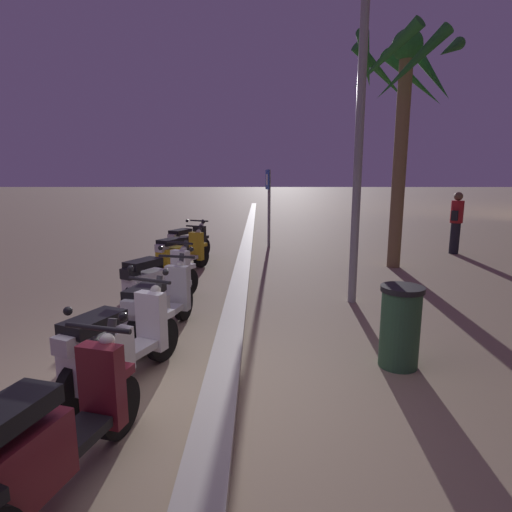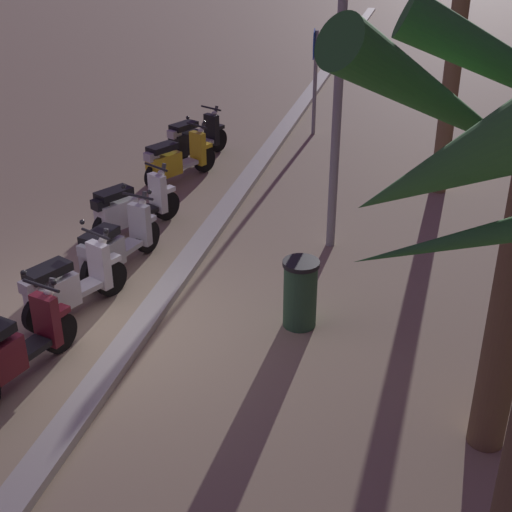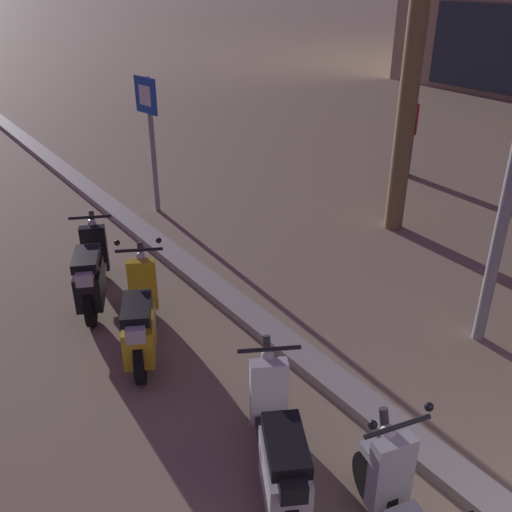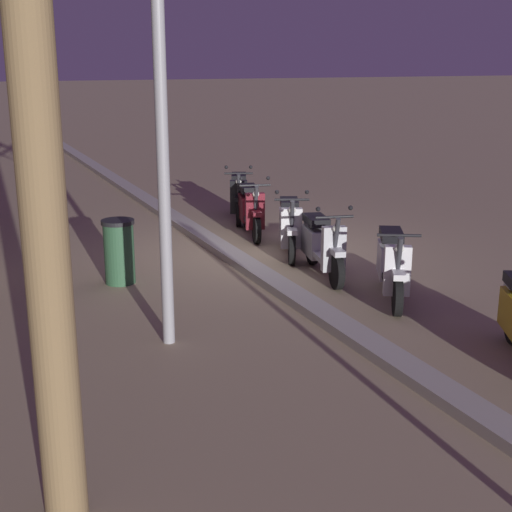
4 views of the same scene
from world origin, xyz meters
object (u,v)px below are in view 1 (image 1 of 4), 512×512
(street_lamp, at_px, (363,49))
(scooter_silver_second_in_line, at_px, (158,308))
(scooter_black_far_back, at_px, (187,244))
(litter_bin, at_px, (400,326))
(scooter_white_mid_front, at_px, (157,281))
(scooter_white_gap_after_mid, at_px, (116,346))
(palm_tree_far_corner, at_px, (404,88))
(scooter_yellow_lead_nearest, at_px, (180,254))
(crossing_sign, at_px, (268,199))
(scooter_maroon_mid_centre, at_px, (47,440))
(pedestrian_by_palm_tree, at_px, (456,221))

(street_lamp, bearing_deg, scooter_silver_second_in_line, -59.62)
(scooter_black_far_back, height_order, litter_bin, scooter_black_far_back)
(scooter_white_mid_front, xyz_separation_m, scooter_silver_second_in_line, (1.38, 0.35, -0.01))
(scooter_white_mid_front, distance_m, scooter_white_gap_after_mid, 2.68)
(street_lamp, bearing_deg, palm_tree_far_corner, 150.26)
(scooter_yellow_lead_nearest, xyz_separation_m, street_lamp, (2.08, 3.42, 3.68))
(scooter_white_mid_front, xyz_separation_m, crossing_sign, (-6.28, 1.99, 1.04))
(litter_bin, relative_size, street_lamp, 0.14)
(scooter_white_gap_after_mid, height_order, litter_bin, scooter_white_gap_after_mid)
(scooter_yellow_lead_nearest, distance_m, litter_bin, 5.70)
(scooter_white_mid_front, bearing_deg, street_lamp, 96.32)
(scooter_maroon_mid_centre, relative_size, street_lamp, 0.25)
(scooter_white_mid_front, distance_m, crossing_sign, 6.67)
(scooter_white_mid_front, height_order, litter_bin, scooter_white_mid_front)
(scooter_silver_second_in_line, height_order, scooter_maroon_mid_centre, same)
(scooter_yellow_lead_nearest, height_order, litter_bin, scooter_yellow_lead_nearest)
(scooter_yellow_lead_nearest, distance_m, scooter_white_gap_after_mid, 5.13)
(litter_bin, bearing_deg, scooter_yellow_lead_nearest, -143.54)
(scooter_white_mid_front, distance_m, street_lamp, 4.97)
(scooter_silver_second_in_line, distance_m, crossing_sign, 7.90)
(crossing_sign, bearing_deg, litter_bin, 8.82)
(scooter_silver_second_in_line, xyz_separation_m, scooter_maroon_mid_centre, (2.80, -0.03, 0.02))
(scooter_white_gap_after_mid, bearing_deg, pedestrian_by_palm_tree, 137.55)
(scooter_white_mid_front, bearing_deg, palm_tree_far_corner, 123.13)
(crossing_sign, relative_size, litter_bin, 2.53)
(scooter_yellow_lead_nearest, bearing_deg, scooter_black_far_back, -177.22)
(scooter_white_gap_after_mid, distance_m, crossing_sign, 9.18)
(crossing_sign, xyz_separation_m, pedestrian_by_palm_tree, (1.22, 5.33, -0.57))
(scooter_silver_second_in_line, bearing_deg, scooter_black_far_back, -174.44)
(scooter_white_gap_after_mid, relative_size, street_lamp, 0.24)
(crossing_sign, distance_m, palm_tree_far_corner, 5.00)
(scooter_white_gap_after_mid, bearing_deg, litter_bin, 99.96)
(crossing_sign, bearing_deg, scooter_white_mid_front, -17.61)
(scooter_black_far_back, bearing_deg, scooter_silver_second_in_line, 5.56)
(crossing_sign, bearing_deg, street_lamp, 12.75)
(scooter_white_mid_front, relative_size, scooter_white_gap_after_mid, 1.00)
(scooter_white_gap_after_mid, height_order, pedestrian_by_palm_tree, pedestrian_by_palm_tree)
(scooter_white_gap_after_mid, xyz_separation_m, street_lamp, (-3.04, 3.08, 3.67))
(litter_bin, xyz_separation_m, street_lamp, (-2.50, 0.03, 3.65))
(scooter_silver_second_in_line, relative_size, pedestrian_by_palm_tree, 1.04)
(scooter_white_mid_front, bearing_deg, scooter_maroon_mid_centre, 4.34)
(litter_bin, bearing_deg, palm_tree_far_corner, 162.69)
(crossing_sign, xyz_separation_m, street_lamp, (5.91, 1.34, 2.63))
(scooter_white_gap_after_mid, bearing_deg, scooter_white_mid_front, -174.73)
(scooter_silver_second_in_line, distance_m, scooter_white_gap_after_mid, 1.29)
(scooter_yellow_lead_nearest, xyz_separation_m, scooter_white_mid_front, (2.45, 0.09, 0.01))
(scooter_maroon_mid_centre, height_order, street_lamp, street_lamp)
(scooter_maroon_mid_centre, bearing_deg, crossing_sign, 170.90)
(pedestrian_by_palm_tree, bearing_deg, litter_bin, -29.20)
(scooter_yellow_lead_nearest, height_order, crossing_sign, crossing_sign)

